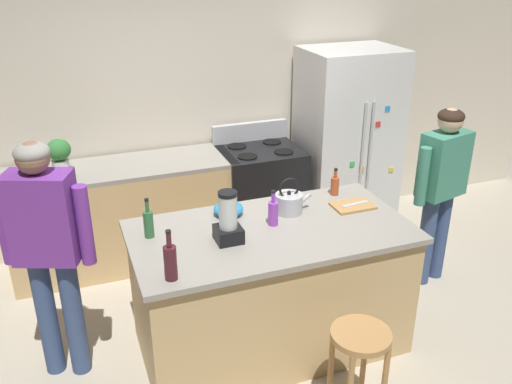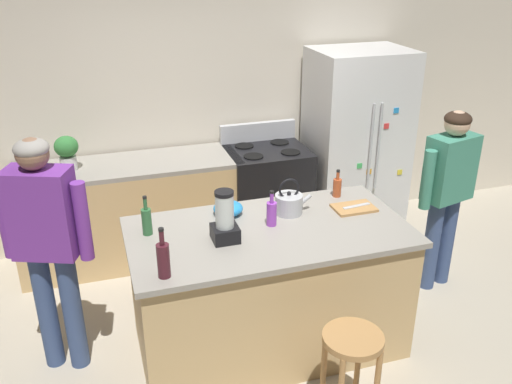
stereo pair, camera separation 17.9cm
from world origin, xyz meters
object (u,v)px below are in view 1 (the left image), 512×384
at_px(potted_plant, 59,154).
at_px(cutting_board, 353,206).
at_px(bottle_olive_oil, 149,223).
at_px(mixing_bowl, 228,209).
at_px(person_by_island_left, 47,242).
at_px(blender_appliance, 228,221).
at_px(bottle_wine, 170,261).
at_px(tea_kettle, 289,202).
at_px(refrigerator, 347,143).
at_px(bottle_cooking_sauce, 335,185).
at_px(person_by_sink_right, 442,181).
at_px(kitchen_island, 271,288).
at_px(bar_stool, 359,352).
at_px(stove_range, 260,194).
at_px(chef_knife, 355,204).
at_px(bottle_soda, 273,212).

distance_m(potted_plant, cutting_board, 2.45).
relative_size(bottle_olive_oil, mixing_bowl, 1.31).
bearing_deg(person_by_island_left, blender_appliance, -14.13).
bearing_deg(blender_appliance, bottle_wine, -144.91).
distance_m(potted_plant, tea_kettle, 2.02).
relative_size(refrigerator, bottle_cooking_sauce, 8.53).
bearing_deg(tea_kettle, bottle_wine, -150.13).
bearing_deg(tea_kettle, blender_appliance, -154.92).
height_order(person_by_sink_right, potted_plant, person_by_sink_right).
height_order(kitchen_island, bar_stool, kitchen_island).
distance_m(refrigerator, bottle_cooking_sauce, 1.36).
xyz_separation_m(kitchen_island, person_by_sink_right, (1.64, 0.32, 0.46)).
height_order(refrigerator, potted_plant, refrigerator).
height_order(person_by_sink_right, tea_kettle, person_by_sink_right).
xyz_separation_m(stove_range, bottle_olive_oil, (-1.29, -1.34, 0.57)).
xyz_separation_m(potted_plant, tea_kettle, (1.50, -1.35, -0.09)).
bearing_deg(bar_stool, chef_knife, 63.35).
xyz_separation_m(bottle_olive_oil, cutting_board, (1.48, -0.07, -0.09)).
distance_m(person_by_island_left, blender_appliance, 1.14).
xyz_separation_m(stove_range, bottle_wine, (-1.26, -1.89, 0.58)).
bearing_deg(cutting_board, stove_range, 97.91).
distance_m(blender_appliance, bottle_soda, 0.38).
relative_size(kitchen_island, person_by_sink_right, 1.23).
bearing_deg(bar_stool, bottle_cooking_sauce, 69.97).
height_order(kitchen_island, mixing_bowl, mixing_bowl).
bearing_deg(tea_kettle, potted_plant, 137.99).
xyz_separation_m(bar_stool, bottle_soda, (-0.19, 0.91, 0.54)).
bearing_deg(tea_kettle, stove_range, 78.13).
height_order(person_by_island_left, bottle_wine, person_by_island_left).
xyz_separation_m(stove_range, tea_kettle, (-0.28, -1.33, 0.54)).
distance_m(bottle_soda, chef_knife, 0.68).
bearing_deg(bottle_soda, chef_knife, 4.53).
bearing_deg(blender_appliance, mixing_bowl, 72.29).
relative_size(stove_range, bottle_wine, 3.59).
bearing_deg(kitchen_island, chef_knife, 9.01).
xyz_separation_m(cutting_board, chef_knife, (0.02, 0.00, 0.01)).
distance_m(refrigerator, blender_appliance, 2.33).
xyz_separation_m(kitchen_island, person_by_island_left, (-1.42, 0.22, 0.54)).
height_order(bottle_soda, chef_knife, bottle_soda).
xyz_separation_m(kitchen_island, bar_stool, (0.23, -0.85, 0.03)).
relative_size(bar_stool, bottle_cooking_sauce, 3.03).
height_order(kitchen_island, bottle_wine, bottle_wine).
height_order(bottle_wine, mixing_bowl, bottle_wine).
distance_m(kitchen_island, person_by_sink_right, 1.73).
relative_size(person_by_island_left, chef_knife, 7.63).
height_order(blender_appliance, bottle_wine, blender_appliance).
bearing_deg(person_by_island_left, person_by_sink_right, 1.82).
bearing_deg(chef_knife, person_by_sink_right, 6.64).
relative_size(tea_kettle, cutting_board, 0.92).
bearing_deg(bottle_cooking_sauce, person_by_sink_right, -2.23).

